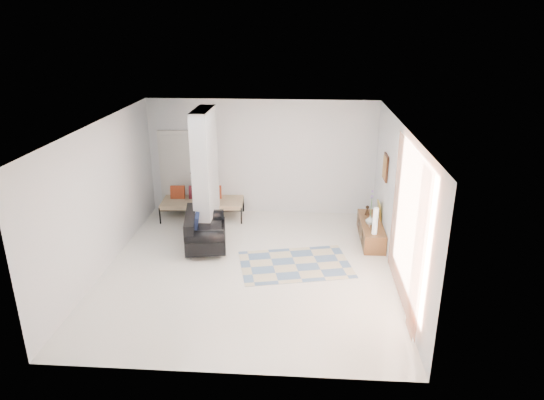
{
  "coord_description": "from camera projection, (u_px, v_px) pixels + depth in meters",
  "views": [
    {
      "loc": [
        1.03,
        -8.31,
        4.51
      ],
      "look_at": [
        0.41,
        0.6,
        1.2
      ],
      "focal_mm": 32.0,
      "sensor_mm": 36.0,
      "label": 1
    }
  ],
  "objects": [
    {
      "name": "area_rug",
      "position": [
        295.0,
        264.0,
        9.54
      ],
      "size": [
        2.38,
        1.84,
        0.01
      ],
      "primitive_type": "cube",
      "rotation": [
        0.0,
        0.0,
        0.22
      ],
      "color": "beige",
      "rests_on": "floor"
    },
    {
      "name": "bronze_figurine",
      "position": [
        367.0,
        210.0,
        10.89
      ],
      "size": [
        0.12,
        0.12,
        0.22
      ],
      "primitive_type": null,
      "rotation": [
        0.0,
        0.0,
        0.09
      ],
      "color": "#2F1F14",
      "rests_on": "media_console"
    },
    {
      "name": "wall_right",
      "position": [
        399.0,
        204.0,
        8.74
      ],
      "size": [
        0.0,
        6.0,
        6.0
      ],
      "primitive_type": "plane",
      "rotation": [
        1.57,
        0.0,
        -1.57
      ],
      "color": "silver",
      "rests_on": "ground"
    },
    {
      "name": "vase",
      "position": [
        370.0,
        220.0,
        10.38
      ],
      "size": [
        0.22,
        0.22,
        0.2
      ],
      "primitive_type": "imported",
      "rotation": [
        0.0,
        0.0,
        -0.13
      ],
      "color": "#B8C3C0",
      "rests_on": "media_console"
    },
    {
      "name": "loveseat",
      "position": [
        203.0,
        231.0,
        10.16
      ],
      "size": [
        1.03,
        1.5,
        0.76
      ],
      "rotation": [
        0.0,
        0.0,
        0.17
      ],
      "color": "silver",
      "rests_on": "floor"
    },
    {
      "name": "wall_back",
      "position": [
        262.0,
        157.0,
        11.73
      ],
      "size": [
        6.0,
        0.0,
        6.0
      ],
      "primitive_type": "plane",
      "rotation": [
        1.57,
        0.0,
        0.0
      ],
      "color": "silver",
      "rests_on": "ground"
    },
    {
      "name": "floor",
      "position": [
        249.0,
        268.0,
        9.41
      ],
      "size": [
        6.0,
        6.0,
        0.0
      ],
      "primitive_type": "plane",
      "color": "white",
      "rests_on": "ground"
    },
    {
      "name": "daybed",
      "position": [
        202.0,
        201.0,
        11.71
      ],
      "size": [
        2.0,
        0.95,
        0.77
      ],
      "rotation": [
        0.0,
        0.0,
        0.06
      ],
      "color": "black",
      "rests_on": "floor"
    },
    {
      "name": "media_console",
      "position": [
        371.0,
        231.0,
        10.58
      ],
      "size": [
        0.45,
        1.61,
        0.8
      ],
      "color": "brown",
      "rests_on": "floor"
    },
    {
      "name": "curtain",
      "position": [
        407.0,
        227.0,
        7.66
      ],
      "size": [
        0.0,
        2.55,
        2.55
      ],
      "primitive_type": "plane",
      "rotation": [
        1.57,
        0.0,
        1.57
      ],
      "color": "#D46837",
      "rests_on": "wall_right"
    },
    {
      "name": "wall_front",
      "position": [
        220.0,
        283.0,
        6.12
      ],
      "size": [
        6.0,
        0.0,
        6.0
      ],
      "primitive_type": "plane",
      "rotation": [
        -1.57,
        0.0,
        0.0
      ],
      "color": "silver",
      "rests_on": "ground"
    },
    {
      "name": "cylinder_lamp",
      "position": [
        375.0,
        221.0,
        9.85
      ],
      "size": [
        0.1,
        0.1,
        0.57
      ],
      "primitive_type": "cylinder",
      "color": "silver",
      "rests_on": "media_console"
    },
    {
      "name": "wall_art",
      "position": [
        386.0,
        167.0,
        10.06
      ],
      "size": [
        0.04,
        0.45,
        0.55
      ],
      "primitive_type": "cube",
      "color": "#32180D",
      "rests_on": "wall_right"
    },
    {
      "name": "hallway_door",
      "position": [
        177.0,
        171.0,
        11.96
      ],
      "size": [
        0.85,
        0.06,
        2.04
      ],
      "primitive_type": "cube",
      "color": "silver",
      "rests_on": "floor"
    },
    {
      "name": "wall_left",
      "position": [
        102.0,
        197.0,
        9.1
      ],
      "size": [
        0.0,
        6.0,
        6.0
      ],
      "primitive_type": "plane",
      "rotation": [
        1.57,
        0.0,
        1.57
      ],
      "color": "silver",
      "rests_on": "ground"
    },
    {
      "name": "ceiling",
      "position": [
        246.0,
        125.0,
        8.43
      ],
      "size": [
        6.0,
        6.0,
        0.0
      ],
      "primitive_type": "plane",
      "rotation": [
        3.14,
        0.0,
        0.0
      ],
      "color": "white",
      "rests_on": "wall_back"
    },
    {
      "name": "partition_column",
      "position": [
        206.0,
        174.0,
        10.49
      ],
      "size": [
        0.35,
        1.2,
        2.8
      ],
      "primitive_type": "cube",
      "color": "#B2B6B9",
      "rests_on": "floor"
    }
  ]
}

